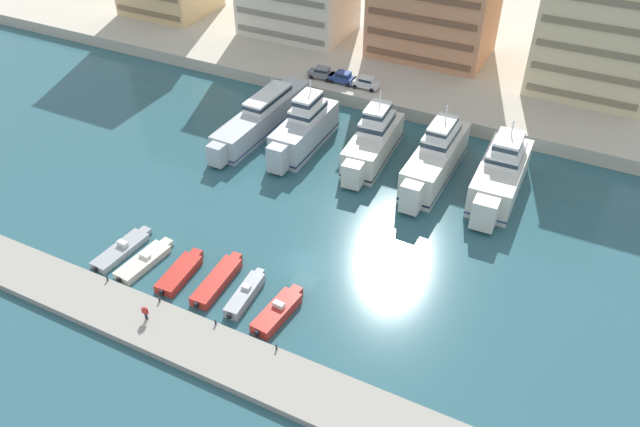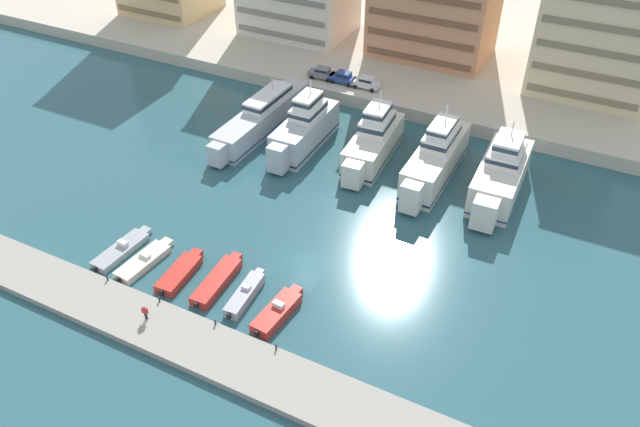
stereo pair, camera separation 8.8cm
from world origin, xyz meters
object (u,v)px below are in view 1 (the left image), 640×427
Objects in this scene: yacht_ivory_mid_left at (373,141)px; yacht_ivory_center_left at (435,158)px; motorboat_red_mid_left at (180,273)px; motorboat_grey_center at (245,294)px; yacht_ivory_center at (500,175)px; motorboat_cream_left at (144,261)px; motorboat_red_center_right at (278,311)px; motorboat_grey_far_left at (122,249)px; car_white_mid_left at (366,82)px; pedestrian_near_edge at (145,312)px; motorboat_red_center_left at (218,280)px; yacht_silver_far_left at (262,117)px; car_blue_left at (343,77)px; car_grey_far_left at (322,73)px; yacht_silver_left at (304,129)px.

yacht_ivory_center_left reaches higher than yacht_ivory_mid_left.
yacht_ivory_center_left is 33.86m from motorboat_red_mid_left.
yacht_ivory_center is at bearing 58.16° from motorboat_grey_center.
yacht_ivory_center is 41.96m from motorboat_cream_left.
motorboat_red_center_right is at bearing -8.46° from motorboat_grey_center.
yacht_ivory_mid_left is 1.99× the size of motorboat_grey_far_left.
yacht_ivory_center reaches higher than motorboat_cream_left.
pedestrian_near_edge is at bearing -90.60° from car_white_mid_left.
motorboat_cream_left is 1.84× the size of car_white_mid_left.
yacht_ivory_mid_left is at bearing 73.11° from motorboat_red_mid_left.
yacht_ivory_center is 27.89m from car_white_mid_left.
motorboat_grey_center is at bearing -6.46° from motorboat_red_center_left.
yacht_ivory_mid_left is 32.61m from motorboat_cream_left.
car_blue_left is at bearing 68.59° from yacht_silver_far_left.
pedestrian_near_edge is at bearing -48.87° from motorboat_cream_left.
car_grey_far_left is 50.91m from pedestrian_near_edge.
yacht_silver_left is at bearing -170.85° from yacht_ivory_mid_left.
yacht_silver_far_left is 32.90m from motorboat_grey_center.
yacht_silver_far_left is 37.27m from pedestrian_near_edge.
yacht_ivory_mid_left is 0.89× the size of yacht_ivory_center_left.
motorboat_grey_far_left is at bearing 173.84° from motorboat_cream_left.
yacht_silver_far_left is at bearing 179.37° from yacht_ivory_center.
car_grey_far_left reaches higher than motorboat_red_center_left.
car_blue_left reaches higher than motorboat_red_center_left.
motorboat_cream_left reaches higher than motorboat_red_center_left.
motorboat_grey_far_left reaches higher than motorboat_red_center_left.
yacht_silver_left is 2.21× the size of motorboat_red_mid_left.
motorboat_red_center_left is 1.99× the size of car_blue_left.
car_white_mid_left is at bearing 97.76° from motorboat_grey_center.
yacht_silver_far_left is 1.42× the size of yacht_ivory_mid_left.
car_grey_far_left is (-13.22, 43.33, 2.40)m from motorboat_grey_center.
yacht_silver_left reaches higher than motorboat_grey_far_left.
car_blue_left is at bearing 98.15° from motorboat_red_center_left.
yacht_silver_far_left is at bearing -123.41° from car_white_mid_left.
car_white_mid_left is at bearing 82.40° from yacht_silver_left.
car_grey_far_left is 1.02× the size of car_white_mid_left.
yacht_ivory_mid_left reaches higher than motorboat_cream_left.
car_grey_far_left is 7.31m from car_white_mid_left.
car_white_mid_left reaches higher than motorboat_grey_center.
yacht_silver_far_left is 31.03m from motorboat_red_center_left.
yacht_silver_left is 25.86m from yacht_ivory_center.
motorboat_grey_far_left is 19.54m from motorboat_red_center_right.
car_white_mid_left is at bearing 93.11° from motorboat_red_center_left.
motorboat_grey_far_left is at bearing -93.04° from car_grey_far_left.
pedestrian_near_edge is (-6.43, -7.11, 1.20)m from motorboat_grey_center.
yacht_ivory_mid_left is at bearing -52.34° from car_blue_left.
car_grey_far_left reaches higher than pedestrian_near_edge.
car_white_mid_left is at bearing -0.05° from car_blue_left.
motorboat_red_center_right is 46.12m from car_blue_left.
yacht_silver_far_left is 1.26× the size of yacht_ivory_center_left.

